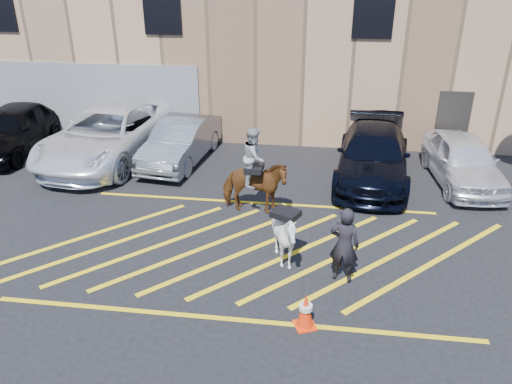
# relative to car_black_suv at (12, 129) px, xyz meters

# --- Properties ---
(ground) EXTENTS (90.00, 90.00, 0.00)m
(ground) POSITION_rel_car_black_suv_xyz_m (9.18, -5.17, -0.82)
(ground) COLOR black
(ground) RESTS_ON ground
(car_black_suv) EXTENTS (2.23, 4.92, 1.64)m
(car_black_suv) POSITION_rel_car_black_suv_xyz_m (0.00, 0.00, 0.00)
(car_black_suv) COLOR black
(car_black_suv) RESTS_ON ground
(car_white_pickup) EXTENTS (3.68, 6.62, 1.75)m
(car_white_pickup) POSITION_rel_car_black_suv_xyz_m (3.68, -0.24, 0.06)
(car_white_pickup) COLOR white
(car_white_pickup) RESTS_ON ground
(car_silver_sedan) EXTENTS (2.00, 4.46, 1.42)m
(car_silver_sedan) POSITION_rel_car_black_suv_xyz_m (6.11, -0.16, -0.11)
(car_silver_sedan) COLOR gray
(car_silver_sedan) RESTS_ON ground
(car_blue_suv) EXTENTS (2.67, 5.45, 1.52)m
(car_blue_suv) POSITION_rel_car_black_suv_xyz_m (12.35, -0.75, -0.06)
(car_blue_suv) COLOR black
(car_blue_suv) RESTS_ON ground
(car_white_suv) EXTENTS (2.03, 4.35, 1.44)m
(car_white_suv) POSITION_rel_car_black_suv_xyz_m (15.02, -0.73, -0.10)
(car_white_suv) COLOR white
(car_white_suv) RESTS_ON ground
(handler) EXTENTS (0.70, 0.53, 1.72)m
(handler) POSITION_rel_car_black_suv_xyz_m (11.32, -6.35, 0.04)
(handler) COLOR black
(handler) RESTS_ON ground
(warehouse) EXTENTS (32.42, 10.20, 7.30)m
(warehouse) POSITION_rel_car_black_suv_xyz_m (9.17, 6.83, 2.83)
(warehouse) COLOR tan
(warehouse) RESTS_ON ground
(hatching_zone) EXTENTS (12.60, 5.12, 0.01)m
(hatching_zone) POSITION_rel_car_black_suv_xyz_m (9.18, -5.47, -0.81)
(hatching_zone) COLOR yellow
(hatching_zone) RESTS_ON ground
(mounted_bay) EXTENTS (1.84, 0.90, 2.38)m
(mounted_bay) POSITION_rel_car_black_suv_xyz_m (9.04, -3.53, 0.14)
(mounted_bay) COLOR brown
(mounted_bay) RESTS_ON ground
(saddled_white) EXTENTS (1.60, 1.67, 1.43)m
(saddled_white) POSITION_rel_car_black_suv_xyz_m (10.05, -5.91, -0.09)
(saddled_white) COLOR silver
(saddled_white) RESTS_ON ground
(traffic_cone) EXTENTS (0.50, 0.50, 0.73)m
(traffic_cone) POSITION_rel_car_black_suv_xyz_m (10.61, -7.97, -0.45)
(traffic_cone) COLOR #FF370A
(traffic_cone) RESTS_ON ground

